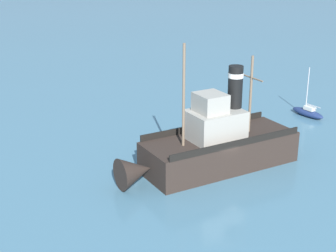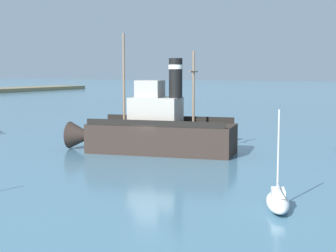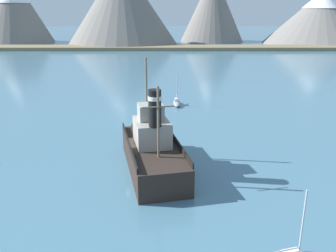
# 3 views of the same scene
# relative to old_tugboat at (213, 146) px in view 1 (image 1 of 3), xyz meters

# --- Properties ---
(ground_plane) EXTENTS (600.00, 600.00, 0.00)m
(ground_plane) POSITION_rel_old_tugboat_xyz_m (-1.21, 0.10, -1.83)
(ground_plane) COLOR #477289
(old_tugboat) EXTENTS (6.84, 14.79, 9.90)m
(old_tugboat) POSITION_rel_old_tugboat_xyz_m (0.00, 0.00, 0.00)
(old_tugboat) COLOR #2D231E
(old_tugboat) RESTS_ON ground
(sailboat_navy) EXTENTS (3.96, 2.13, 4.90)m
(sailboat_navy) POSITION_rel_old_tugboat_xyz_m (8.66, -13.68, -1.40)
(sailboat_navy) COLOR navy
(sailboat_navy) RESTS_ON ground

